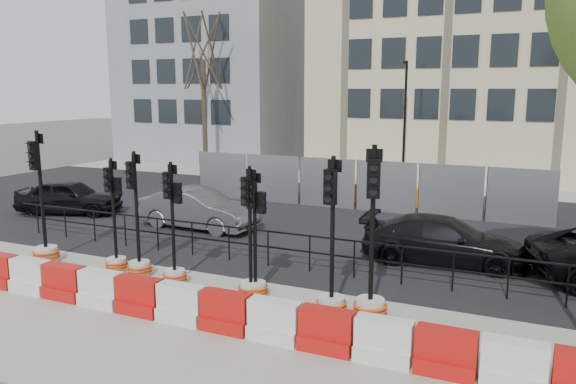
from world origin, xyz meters
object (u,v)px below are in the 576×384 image
at_px(car_c, 444,241).
at_px(traffic_signal_a, 44,236).
at_px(car_a, 69,197).
at_px(traffic_signal_h, 371,285).
at_px(traffic_signal_d, 174,256).

bearing_deg(car_c, traffic_signal_a, 111.00).
distance_m(traffic_signal_a, car_a, 6.30).
height_order(traffic_signal_a, car_c, traffic_signal_a).
bearing_deg(car_a, traffic_signal_a, -158.96).
xyz_separation_m(traffic_signal_a, car_a, (-4.00, 4.88, -0.08)).
xyz_separation_m(traffic_signal_a, car_c, (10.00, 4.35, -0.11)).
bearing_deg(traffic_signal_h, traffic_signal_a, 164.75).
xyz_separation_m(car_a, car_c, (13.99, -0.52, -0.02)).
bearing_deg(car_a, traffic_signal_d, -138.90).
bearing_deg(car_c, car_a, 85.34).
relative_size(traffic_signal_h, car_a, 0.86).
relative_size(traffic_signal_a, traffic_signal_d, 1.20).
bearing_deg(traffic_signal_a, car_c, 35.59).
relative_size(traffic_signal_d, car_a, 0.72).
distance_m(traffic_signal_d, car_a, 9.62).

